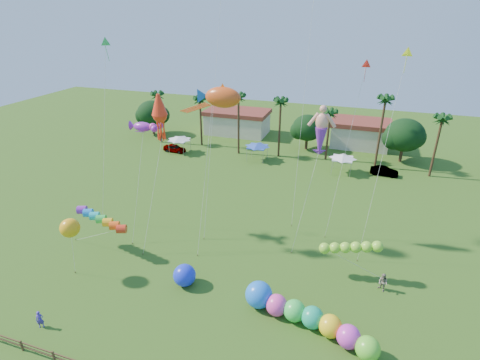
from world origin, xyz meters
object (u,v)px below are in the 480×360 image
(caterpillar_inflatable, at_px, (303,315))
(blue_ball, at_px, (185,275))
(spectator_b, at_px, (383,283))
(car_a, at_px, (175,148))
(car_b, at_px, (384,171))
(spectator_a, at_px, (40,319))

(caterpillar_inflatable, height_order, blue_ball, caterpillar_inflatable)
(spectator_b, height_order, caterpillar_inflatable, caterpillar_inflatable)
(car_a, xyz_separation_m, blue_ball, (17.45, -31.36, 0.35))
(car_a, height_order, spectator_b, spectator_b)
(car_a, xyz_separation_m, caterpillar_inflatable, (28.77, -32.75, 0.29))
(car_b, height_order, spectator_b, spectator_b)
(car_b, relative_size, blue_ball, 1.97)
(car_a, relative_size, spectator_b, 2.26)
(caterpillar_inflatable, distance_m, blue_ball, 11.41)
(spectator_b, relative_size, caterpillar_inflatable, 0.16)
(car_a, distance_m, caterpillar_inflatable, 43.59)
(spectator_b, distance_m, caterpillar_inflatable, 8.87)
(car_b, bearing_deg, car_a, 95.07)
(blue_ball, bearing_deg, caterpillar_inflatable, -7.00)
(car_b, distance_m, spectator_b, 27.43)
(car_a, bearing_deg, spectator_b, -123.92)
(caterpillar_inflatable, xyz_separation_m, blue_ball, (-11.32, 1.39, 0.06))
(spectator_b, bearing_deg, car_a, -175.89)
(car_a, distance_m, car_b, 35.45)
(spectator_b, xyz_separation_m, blue_ball, (-17.48, -4.98, 0.15))
(car_b, bearing_deg, spectator_a, 150.11)
(spectator_a, relative_size, caterpillar_inflatable, 0.14)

